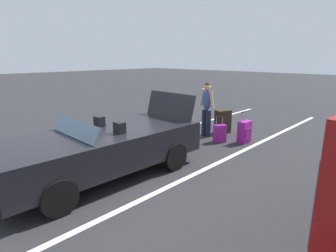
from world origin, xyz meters
The scene contains 8 objects.
ground_plane centered at (0.00, 0.00, 0.00)m, with size 80.00×80.00×0.00m, color #28282B.
lot_line_near centered at (0.00, -1.36, 0.00)m, with size 18.00×0.12×0.01m, color silver.
lot_line_mid centered at (0.00, 1.34, 0.00)m, with size 18.00×0.12×0.01m, color silver.
convertible_car centered at (0.20, -0.01, 0.59)m, with size 4.19×1.94×1.53m.
suitcase_large_black centered at (-4.52, -0.03, 0.37)m, with size 0.54×0.42×0.74m.
suitcase_medium_bright centered at (-4.06, 0.99, 0.31)m, with size 0.41×0.27×0.89m.
suitcase_small_carryon centered at (-3.63, 0.45, 0.25)m, with size 0.39×0.35×0.74m.
traveler_person centered at (-3.85, -0.20, 0.93)m, with size 0.28×0.61×1.65m.
Camera 1 is at (2.89, 4.62, 2.38)m, focal length 29.44 mm.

